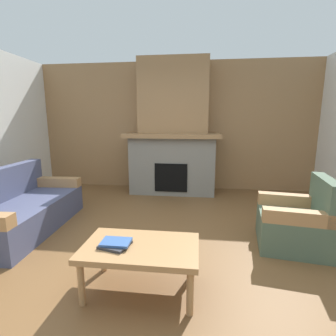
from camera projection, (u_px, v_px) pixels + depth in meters
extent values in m
plane|color=brown|center=(149.00, 256.00, 2.80)|extent=(9.00, 9.00, 0.00)
cube|color=#997047|center=(175.00, 127.00, 5.47)|extent=(6.00, 0.12, 2.70)
cube|color=gray|center=(173.00, 165.00, 5.21)|extent=(1.70, 0.70, 1.15)
cube|color=black|center=(171.00, 177.00, 4.93)|extent=(0.64, 0.08, 0.56)
cube|color=#997047|center=(173.00, 135.00, 5.05)|extent=(1.90, 0.82, 0.08)
cube|color=#997047|center=(174.00, 96.00, 5.05)|extent=(1.40, 0.50, 1.47)
cube|color=#474C6B|center=(26.00, 216.00, 3.43)|extent=(0.93, 1.84, 0.40)
cube|color=#A87A4C|center=(55.00, 182.00, 4.18)|extent=(0.85, 0.20, 0.15)
cube|color=#4C604C|center=(292.00, 230.00, 3.00)|extent=(0.86, 0.86, 0.40)
cube|color=#4C604C|center=(325.00, 198.00, 2.84)|extent=(0.25, 0.77, 0.45)
cube|color=#A87A4C|center=(289.00, 200.00, 3.24)|extent=(0.77, 0.25, 0.15)
cube|color=#A87A4C|center=(300.00, 218.00, 2.66)|extent=(0.77, 0.25, 0.15)
cube|color=#A87A4C|center=(141.00, 248.00, 2.17)|extent=(1.00, 0.60, 0.05)
cylinder|color=#A87A4C|center=(81.00, 284.00, 2.03)|extent=(0.06, 0.06, 0.38)
cylinder|color=#A87A4C|center=(190.00, 293.00, 1.92)|extent=(0.06, 0.06, 0.38)
cylinder|color=#A87A4C|center=(103.00, 253.00, 2.49)|extent=(0.06, 0.06, 0.38)
cylinder|color=#A87A4C|center=(192.00, 259.00, 2.39)|extent=(0.06, 0.06, 0.38)
cube|color=#2D2D33|center=(115.00, 245.00, 2.14)|extent=(0.28, 0.26, 0.02)
cube|color=#335699|center=(116.00, 242.00, 2.15)|extent=(0.25, 0.17, 0.02)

